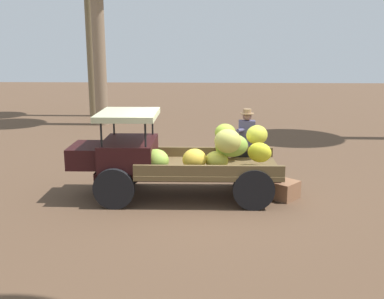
{
  "coord_description": "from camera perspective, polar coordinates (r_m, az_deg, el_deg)",
  "views": [
    {
      "loc": [
        -0.19,
        9.25,
        3.24
      ],
      "look_at": [
        0.17,
        -0.07,
        1.05
      ],
      "focal_mm": 41.95,
      "sensor_mm": 36.0,
      "label": 1
    }
  ],
  "objects": [
    {
      "name": "truck",
      "position": [
        9.62,
        -2.47,
        -0.85
      ],
      "size": [
        4.51,
        1.85,
        1.86
      ],
      "rotation": [
        0.0,
        0.0,
        0.01
      ],
      "color": "black",
      "rests_on": "ground"
    },
    {
      "name": "ground_plane",
      "position": [
        9.8,
        0.96,
        -6.1
      ],
      "size": [
        60.0,
        60.0,
        0.0
      ],
      "primitive_type": "plane",
      "color": "brown"
    },
    {
      "name": "farmer",
      "position": [
        11.16,
        6.94,
        1.38
      ],
      "size": [
        0.53,
        0.47,
        1.71
      ],
      "rotation": [
        0.0,
        0.0,
        1.52
      ],
      "color": "#4D5666",
      "rests_on": "ground"
    },
    {
      "name": "wooden_crate",
      "position": [
        9.88,
        11.74,
        -5.06
      ],
      "size": [
        0.71,
        0.72,
        0.38
      ],
      "primitive_type": "cube",
      "rotation": [
        0.0,
        0.0,
        0.85
      ],
      "color": "#8D5E40",
      "rests_on": "ground"
    }
  ]
}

